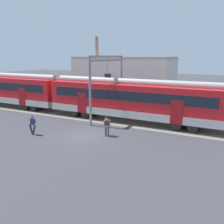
% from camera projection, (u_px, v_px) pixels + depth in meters
% --- Properties ---
extents(ground_plane, '(160.00, 160.00, 0.00)m').
position_uv_depth(ground_plane, '(84.00, 136.00, 21.78)').
color(ground_plane, '#38383D').
extents(track_bed, '(80.00, 4.40, 0.01)m').
position_uv_depth(track_bed, '(48.00, 111.00, 31.61)').
color(track_bed, slate).
rests_on(track_bed, ground).
extents(commuter_train, '(38.05, 3.07, 4.73)m').
position_uv_depth(commuter_train, '(64.00, 94.00, 29.97)').
color(commuter_train, '#B7B2AD').
rests_on(commuter_train, ground).
extents(pedestrian_navy, '(0.71, 0.50, 1.67)m').
position_uv_depth(pedestrian_navy, '(32.00, 123.00, 21.90)').
color(pedestrian_navy, '#28282D').
rests_on(pedestrian_navy, ground).
extents(pedestrian_grey, '(0.52, 0.71, 1.67)m').
position_uv_depth(pedestrian_grey, '(107.00, 124.00, 21.52)').
color(pedestrian_grey, navy).
rests_on(pedestrian_grey, ground).
extents(catenary_gantry, '(0.24, 6.64, 6.53)m').
position_uv_depth(catenary_gantry, '(107.00, 78.00, 26.83)').
color(catenary_gantry, gray).
rests_on(catenary_gantry, ground).
extents(background_building, '(14.08, 5.00, 9.20)m').
position_uv_depth(background_building, '(123.00, 80.00, 36.72)').
color(background_building, beige).
rests_on(background_building, ground).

